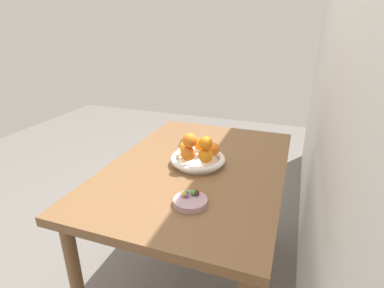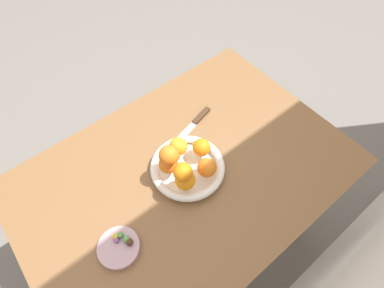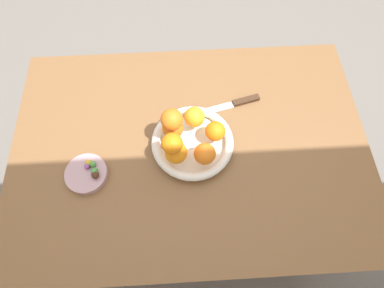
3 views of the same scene
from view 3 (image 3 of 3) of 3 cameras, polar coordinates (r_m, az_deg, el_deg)
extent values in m
plane|color=slate|center=(1.62, -0.20, -11.42)|extent=(6.00, 6.00, 0.00)
cube|color=brown|center=(0.94, -0.34, -0.81)|extent=(1.10, 0.76, 0.04)
cylinder|color=brown|center=(1.50, 18.18, 5.49)|extent=(0.05, 0.05, 0.70)
cylinder|color=brown|center=(1.49, -20.20, 3.59)|extent=(0.05, 0.05, 0.70)
cylinder|color=brown|center=(1.32, 23.66, -19.17)|extent=(0.05, 0.05, 0.70)
cylinder|color=brown|center=(1.31, -23.02, -21.70)|extent=(0.05, 0.05, 0.70)
cylinder|color=white|center=(0.91, 0.10, -0.21)|extent=(0.20, 0.20, 0.01)
torus|color=white|center=(0.89, 0.10, 0.33)|extent=(0.25, 0.25, 0.03)
cylinder|color=#B28C99|center=(0.92, -19.43, -5.39)|extent=(0.12, 0.12, 0.02)
sphere|color=orange|center=(0.88, 0.46, 5.15)|extent=(0.06, 0.06, 0.06)
sphere|color=orange|center=(0.87, -3.67, 3.05)|extent=(0.06, 0.06, 0.06)
sphere|color=orange|center=(0.83, -3.07, -1.63)|extent=(0.06, 0.06, 0.06)
sphere|color=orange|center=(0.83, 2.44, -1.88)|extent=(0.06, 0.06, 0.06)
sphere|color=orange|center=(0.87, 4.45, 2.44)|extent=(0.06, 0.06, 0.06)
sphere|color=orange|center=(0.78, -3.83, 0.07)|extent=(0.06, 0.06, 0.06)
sphere|color=orange|center=(0.81, -3.86, 4.65)|extent=(0.06, 0.06, 0.06)
sphere|color=#4C9947|center=(0.90, -18.07, -4.93)|extent=(0.02, 0.02, 0.02)
sphere|color=#4C9947|center=(0.91, -18.36, -3.65)|extent=(0.02, 0.02, 0.02)
sphere|color=#472819|center=(0.89, -17.97, -5.64)|extent=(0.02, 0.02, 0.02)
sphere|color=gold|center=(0.91, -19.13, -3.32)|extent=(0.02, 0.02, 0.02)
sphere|color=#8C4C99|center=(0.91, -19.38, -4.06)|extent=(0.02, 0.02, 0.02)
cube|color=#3F2819|center=(1.01, 10.24, 8.19)|extent=(0.09, 0.04, 0.01)
cube|color=silver|center=(0.98, 3.14, 6.28)|extent=(0.17, 0.06, 0.01)
camera|label=1|loc=(1.15, -80.74, -7.84)|focal=28.00mm
camera|label=2|loc=(0.27, -102.25, 2.21)|focal=28.00mm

